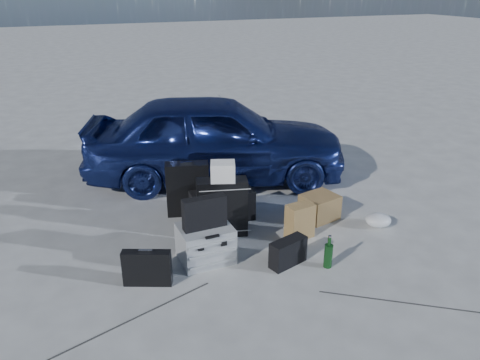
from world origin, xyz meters
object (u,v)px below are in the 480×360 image
at_px(car, 216,138).
at_px(duffel_bag, 222,205).
at_px(suitcase_left, 188,189).
at_px(pelican_case, 205,243).
at_px(suitcase_right, 222,207).
at_px(briefcase, 147,268).
at_px(cardboard_box, 319,207).
at_px(green_bottle, 329,252).

bearing_deg(car, duffel_bag, -178.10).
bearing_deg(suitcase_left, duffel_bag, -26.81).
relative_size(pelican_case, suitcase_right, 0.78).
relative_size(briefcase, duffel_bag, 0.62).
distance_m(car, pelican_case, 2.19).
xyz_separation_m(suitcase_right, cardboard_box, (1.20, -0.08, -0.18)).
relative_size(suitcase_right, green_bottle, 1.96).
distance_m(duffel_bag, cardboard_box, 1.16).
bearing_deg(green_bottle, suitcase_left, 119.83).
distance_m(pelican_case, green_bottle, 1.23).
distance_m(car, suitcase_right, 1.65).
height_order(briefcase, suitcase_right, suitcase_right).
relative_size(suitcase_left, suitcase_right, 1.00).
bearing_deg(suitcase_right, cardboard_box, 10.92).
xyz_separation_m(briefcase, duffel_bag, (1.10, 0.95, 0.01)).
distance_m(suitcase_right, duffel_bag, 0.38).
bearing_deg(suitcase_right, green_bottle, -39.24).
distance_m(briefcase, cardboard_box, 2.24).
height_order(car, green_bottle, car).
bearing_deg(briefcase, suitcase_left, 81.55).
height_order(duffel_bag, green_bottle, duffel_bag).
distance_m(pelican_case, cardboard_box, 1.58).
bearing_deg(cardboard_box, car, 113.76).
distance_m(suitcase_left, cardboard_box, 1.59).
xyz_separation_m(suitcase_left, duffel_bag, (0.33, -0.30, -0.15)).
xyz_separation_m(briefcase, suitcase_left, (0.77, 1.25, 0.15)).
height_order(car, duffel_bag, car).
bearing_deg(car, pelican_case, 175.72).
distance_m(suitcase_right, green_bottle, 1.27).
distance_m(pelican_case, duffel_bag, 0.89).
relative_size(pelican_case, suitcase_left, 0.79).
bearing_deg(pelican_case, cardboard_box, 11.91).
bearing_deg(suitcase_left, green_bottle, -44.73).
bearing_deg(briefcase, cardboard_box, 37.07).
relative_size(car, duffel_bag, 4.89).
relative_size(duffel_bag, cardboard_box, 1.85).
relative_size(car, suitcase_right, 5.40).
relative_size(suitcase_left, green_bottle, 1.95).
bearing_deg(briefcase, suitcase_right, 55.69).
bearing_deg(pelican_case, suitcase_left, 82.04).
bearing_deg(briefcase, pelican_case, 40.21).
relative_size(car, cardboard_box, 9.07).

